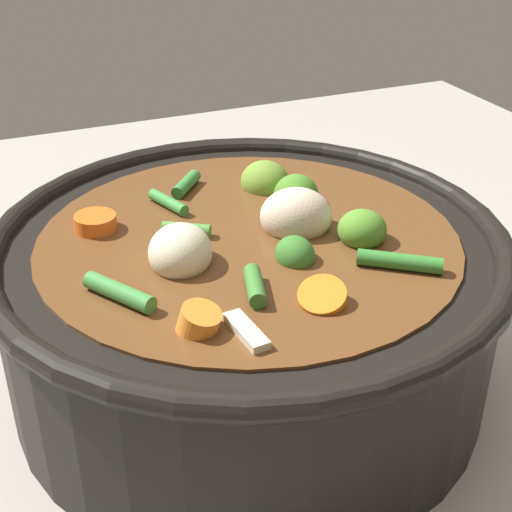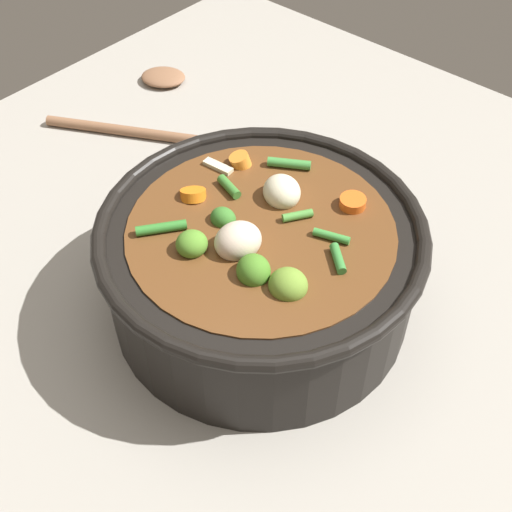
% 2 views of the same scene
% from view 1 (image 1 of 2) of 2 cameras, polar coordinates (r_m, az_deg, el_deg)
% --- Properties ---
extents(ground_plane, '(1.10, 1.10, 0.00)m').
position_cam_1_polar(ground_plane, '(0.53, -0.54, -9.36)').
color(ground_plane, '#9E998E').
extents(cooking_pot, '(0.33, 0.33, 0.14)m').
position_cam_1_polar(cooking_pot, '(0.49, -0.56, -3.67)').
color(cooking_pot, black).
rests_on(cooking_pot, ground_plane).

